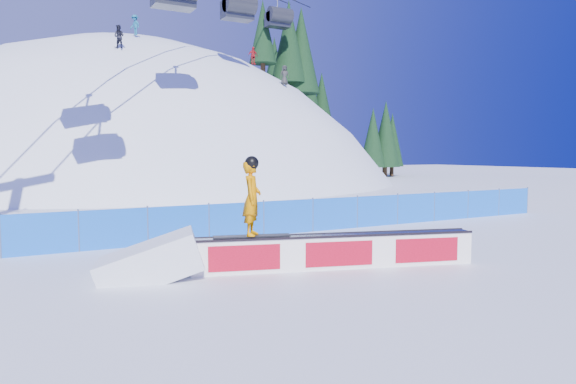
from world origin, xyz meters
TOP-DOWN VIEW (x-y plane):
  - ground at (0.00, 0.00)m, footprint 160.00×160.00m
  - snow_hill at (0.00, 42.00)m, footprint 64.00×64.00m
  - treeline at (23.96, 40.32)m, footprint 23.38×12.04m
  - safety_fence at (0.00, 4.50)m, footprint 22.05×0.05m
  - rail_box at (-3.58, -0.88)m, footprint 7.07×2.52m
  - snow_ramp at (-7.91, 0.39)m, footprint 2.77×2.15m
  - snowboarder at (-5.63, -0.28)m, footprint 1.88×0.85m
  - distant_skiers at (2.89, 30.43)m, footprint 14.33×6.52m

SIDE VIEW (x-z plane):
  - snow_hill at x=0.00m, z-range -50.00..14.00m
  - ground at x=0.00m, z-range 0.00..0.00m
  - snow_ramp at x=-7.91m, z-range -0.76..0.76m
  - rail_box at x=-3.58m, z-range -0.01..0.86m
  - safety_fence at x=0.00m, z-range -0.05..1.25m
  - snowboarder at x=-5.63m, z-range 0.85..2.80m
  - treeline at x=23.96m, z-range -1.18..19.91m
  - distant_skiers at x=2.89m, z-range 8.90..14.62m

